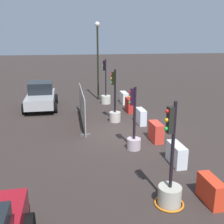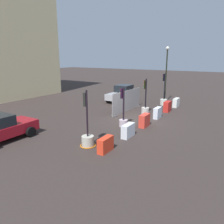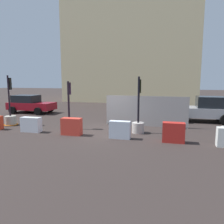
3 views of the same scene
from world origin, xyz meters
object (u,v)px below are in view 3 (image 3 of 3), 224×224
at_px(traffic_light_1, 69,118).
at_px(car_red_compact, 30,104).
at_px(car_silver_hatchback, 204,110).
at_px(construction_barrier_2, 72,127).
at_px(traffic_light_0, 10,117).
at_px(traffic_light_2, 138,122).
at_px(construction_barrier_4, 173,132).
at_px(construction_barrier_3, 120,130).
at_px(construction_barrier_1, 31,125).

height_order(traffic_light_1, car_red_compact, traffic_light_1).
bearing_deg(car_silver_hatchback, construction_barrier_2, -140.77).
bearing_deg(traffic_light_0, traffic_light_1, 0.68).
xyz_separation_m(traffic_light_2, construction_barrier_4, (1.80, -1.31, -0.12)).
bearing_deg(car_silver_hatchback, construction_barrier_3, -128.06).
height_order(traffic_light_1, car_silver_hatchback, traffic_light_1).
bearing_deg(traffic_light_0, construction_barrier_3, -9.19).
xyz_separation_m(traffic_light_1, traffic_light_2, (3.98, 0.11, -0.03)).
bearing_deg(construction_barrier_2, car_silver_hatchback, 39.23).
distance_m(construction_barrier_1, construction_barrier_4, 7.42).
distance_m(construction_barrier_2, construction_barrier_4, 5.01).
bearing_deg(construction_barrier_2, traffic_light_0, 165.96).
relative_size(traffic_light_0, traffic_light_1, 1.13).
height_order(traffic_light_2, construction_barrier_2, traffic_light_2).
distance_m(traffic_light_0, car_red_compact, 5.17).
xyz_separation_m(traffic_light_0, traffic_light_2, (8.01, 0.16, 0.06)).
distance_m(traffic_light_1, traffic_light_2, 3.98).
distance_m(traffic_light_2, construction_barrier_2, 3.49).
xyz_separation_m(traffic_light_0, traffic_light_1, (4.03, 0.05, 0.09)).
height_order(construction_barrier_2, construction_barrier_4, construction_barrier_4).
xyz_separation_m(construction_barrier_4, car_silver_hatchback, (2.01, 5.68, 0.37)).
bearing_deg(car_red_compact, car_silver_hatchback, -0.82).
distance_m(traffic_light_0, car_silver_hatchback, 12.66).
xyz_separation_m(traffic_light_1, construction_barrier_4, (5.78, -1.21, -0.15)).
height_order(construction_barrier_2, car_silver_hatchback, car_silver_hatchback).
height_order(construction_barrier_1, construction_barrier_4, construction_barrier_4).
bearing_deg(construction_barrier_4, car_silver_hatchback, 70.57).
height_order(traffic_light_0, car_red_compact, traffic_light_0).
bearing_deg(construction_barrier_3, traffic_light_1, 159.51).
relative_size(construction_barrier_3, car_red_compact, 0.26).
bearing_deg(construction_barrier_1, traffic_light_1, 37.30).
bearing_deg(car_red_compact, traffic_light_1, -37.41).
xyz_separation_m(construction_barrier_2, car_red_compact, (-6.88, 5.93, 0.33)).
bearing_deg(construction_barrier_3, traffic_light_2, 63.58).
bearing_deg(construction_barrier_4, construction_barrier_1, -179.65).
xyz_separation_m(construction_barrier_3, construction_barrier_4, (2.47, 0.03, 0.03)).
xyz_separation_m(construction_barrier_4, car_red_compact, (-11.89, 5.88, 0.32)).
bearing_deg(construction_barrier_2, construction_barrier_4, 0.50).
bearing_deg(construction_barrier_4, car_red_compact, 153.68).
xyz_separation_m(traffic_light_2, car_red_compact, (-10.09, 4.57, 0.20)).
xyz_separation_m(construction_barrier_1, construction_barrier_2, (2.41, 0.00, 0.04)).
bearing_deg(construction_barrier_2, traffic_light_1, 121.60).
bearing_deg(traffic_light_2, construction_barrier_4, -36.10).
height_order(traffic_light_1, construction_barrier_1, traffic_light_1).
bearing_deg(traffic_light_1, construction_barrier_2, -58.40).
bearing_deg(construction_barrier_1, construction_barrier_2, 0.04).
distance_m(traffic_light_1, construction_barrier_4, 5.90).
xyz_separation_m(traffic_light_1, construction_barrier_1, (-1.64, -1.25, -0.20)).
distance_m(car_red_compact, car_silver_hatchback, 13.90).
height_order(traffic_light_0, construction_barrier_4, traffic_light_0).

